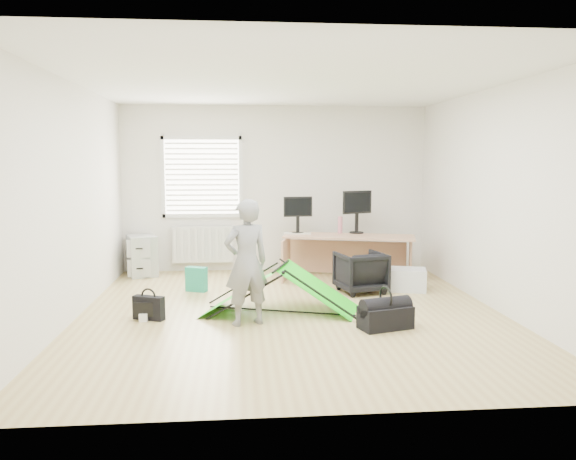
{
  "coord_description": "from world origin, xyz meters",
  "views": [
    {
      "loc": [
        -0.61,
        -6.52,
        1.8
      ],
      "look_at": [
        0.0,
        0.4,
        0.95
      ],
      "focal_mm": 35.0,
      "sensor_mm": 36.0,
      "label": 1
    }
  ],
  "objects": [
    {
      "name": "window",
      "position": [
        -1.2,
        2.71,
        1.55
      ],
      "size": [
        1.2,
        0.06,
        1.2
      ],
      "primitive_type": "cube",
      "color": "silver",
      "rests_on": "back_wall"
    },
    {
      "name": "laptop_bag",
      "position": [
        -1.65,
        -0.15,
        0.14
      ],
      "size": [
        0.38,
        0.24,
        0.27
      ],
      "primitive_type": "cube",
      "rotation": [
        0.0,
        0.0,
        -0.4
      ],
      "color": "black",
      "rests_on": "ground"
    },
    {
      "name": "storage_crate",
      "position": [
        1.72,
        1.04,
        0.15
      ],
      "size": [
        0.63,
        0.51,
        0.31
      ],
      "primitive_type": "cube",
      "rotation": [
        0.0,
        0.0,
        -0.26
      ],
      "color": "silver",
      "rests_on": "ground"
    },
    {
      "name": "back_wall",
      "position": [
        0.0,
        2.75,
        1.35
      ],
      "size": [
        5.0,
        0.02,
        2.7
      ],
      "primitive_type": "cube",
      "color": "silver",
      "rests_on": "ground"
    },
    {
      "name": "monitor_left",
      "position": [
        0.31,
        2.15,
        0.89
      ],
      "size": [
        0.45,
        0.14,
        0.43
      ],
      "primitive_type": "cube",
      "rotation": [
        0.0,
        0.0,
        0.1
      ],
      "color": "black",
      "rests_on": "desk"
    },
    {
      "name": "radiator",
      "position": [
        -1.2,
        2.67,
        0.45
      ],
      "size": [
        1.0,
        0.12,
        0.6
      ],
      "primitive_type": "cube",
      "color": "silver",
      "rests_on": "back_wall"
    },
    {
      "name": "white_box",
      "position": [
        -1.7,
        -0.22,
        0.05
      ],
      "size": [
        0.09,
        0.09,
        0.09
      ],
      "primitive_type": "cube",
      "rotation": [
        0.0,
        0.0,
        0.0
      ],
      "color": "silver",
      "rests_on": "ground"
    },
    {
      "name": "person",
      "position": [
        -0.53,
        -0.44,
        0.7
      ],
      "size": [
        0.6,
        0.49,
        1.4
      ],
      "primitive_type": "imported",
      "rotation": [
        0.0,
        0.0,
        3.5
      ],
      "color": "gray",
      "rests_on": "ground"
    },
    {
      "name": "filing_cabinet",
      "position": [
        -2.15,
        2.43,
        0.32
      ],
      "size": [
        0.56,
        0.65,
        0.64
      ],
      "primitive_type": "cube",
      "rotation": [
        0.0,
        0.0,
        0.33
      ],
      "color": "#A8ACAD",
      "rests_on": "ground"
    },
    {
      "name": "thermos",
      "position": [
        0.98,
        2.16,
        0.81
      ],
      "size": [
        0.1,
        0.1,
        0.27
      ],
      "primitive_type": "cylinder",
      "rotation": [
        0.0,
        0.0,
        0.38
      ],
      "color": "#B66576",
      "rests_on": "desk"
    },
    {
      "name": "monitor_right",
      "position": [
        1.24,
        2.15,
        0.92
      ],
      "size": [
        0.52,
        0.3,
        0.49
      ],
      "primitive_type": "cube",
      "rotation": [
        0.0,
        0.0,
        0.39
      ],
      "color": "black",
      "rests_on": "desk"
    },
    {
      "name": "office_chair",
      "position": [
        1.06,
        0.98,
        0.28
      ],
      "size": [
        0.73,
        0.74,
        0.57
      ],
      "primitive_type": "imported",
      "rotation": [
        0.0,
        0.0,
        3.37
      ],
      "color": "black",
      "rests_on": "ground"
    },
    {
      "name": "kite",
      "position": [
        -0.12,
        0.03,
        0.28
      ],
      "size": [
        1.96,
        1.31,
        0.56
      ],
      "primitive_type": null,
      "rotation": [
        0.0,
        0.0,
        -0.31
      ],
      "color": "#1BD714",
      "rests_on": "ground"
    },
    {
      "name": "keyboard",
      "position": [
        0.3,
        2.13,
        0.68
      ],
      "size": [
        0.43,
        0.18,
        0.02
      ],
      "primitive_type": "cube",
      "rotation": [
        0.0,
        0.0,
        -0.09
      ],
      "color": "beige",
      "rests_on": "desk"
    },
    {
      "name": "desk",
      "position": [
        1.07,
        1.89,
        0.34
      ],
      "size": [
        2.07,
        1.14,
        0.67
      ],
      "primitive_type": "cube",
      "rotation": [
        0.0,
        0.0,
        -0.27
      ],
      "color": "tan",
      "rests_on": "ground"
    },
    {
      "name": "duffel_bag",
      "position": [
        0.96,
        -0.73,
        0.12
      ],
      "size": [
        0.62,
        0.43,
        0.24
      ],
      "primitive_type": "cube",
      "rotation": [
        0.0,
        0.0,
        0.29
      ],
      "color": "black",
      "rests_on": "ground"
    },
    {
      "name": "tote_bag",
      "position": [
        -1.21,
        1.22,
        0.17
      ],
      "size": [
        0.31,
        0.23,
        0.34
      ],
      "primitive_type": "cube",
      "rotation": [
        0.0,
        0.0,
        -0.4
      ],
      "color": "#1D8A6A",
      "rests_on": "ground"
    },
    {
      "name": "ground",
      "position": [
        0.0,
        0.0,
        0.0
      ],
      "size": [
        5.5,
        5.5,
        0.0
      ],
      "primitive_type": "plane",
      "color": "tan",
      "rests_on": "ground"
    }
  ]
}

